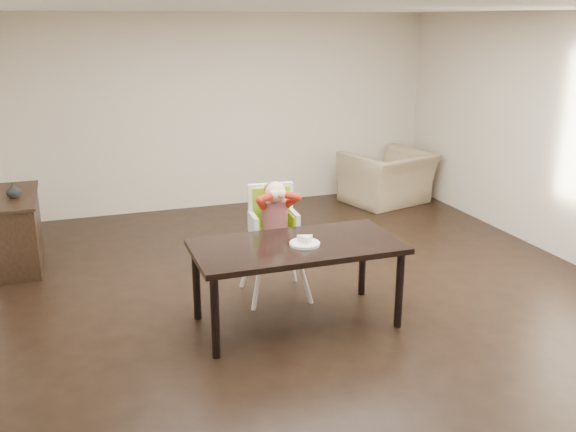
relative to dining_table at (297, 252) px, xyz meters
name	(u,v)px	position (x,y,z in m)	size (l,w,h in m)	color
ground	(320,297)	(0.40, 0.44, -0.67)	(7.00, 7.00, 0.00)	black
room_walls	(323,107)	(0.40, 0.44, 1.18)	(6.02, 7.02, 2.71)	beige
dining_table	(297,252)	(0.00, 0.00, 0.00)	(1.80, 0.90, 0.75)	black
high_chair	(274,215)	(0.01, 0.66, 0.14)	(0.51, 0.51, 1.15)	white
plate	(305,242)	(0.06, -0.05, 0.11)	(0.35, 0.35, 0.08)	white
armchair	(388,169)	(2.60, 3.24, -0.16)	(1.16, 0.75, 1.01)	tan
sideboard	(20,230)	(-2.38, 2.37, -0.27)	(0.44, 1.26, 0.79)	black
vase	(14,191)	(-2.38, 2.25, 0.20)	(0.16, 0.16, 0.16)	#99999E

